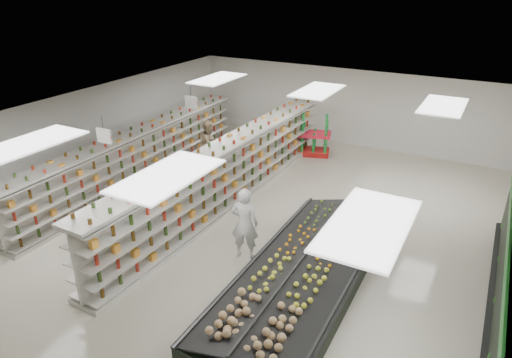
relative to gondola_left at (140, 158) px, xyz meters
The scene contains 12 objects.
floor 5.35m from the gondola_left, ahead, with size 16.00×16.00×0.00m, color beige.
ceiling 5.78m from the gondola_left, ahead, with size 14.00×16.00×0.02m, color white.
wall_back 8.98m from the gondola_left, 54.26° to the left, with size 14.00×0.02×3.20m, color white.
wall_left 2.06m from the gondola_left, 157.50° to the right, with size 0.02×16.00×3.20m, color white.
aisle_sign_near 3.62m from the gondola_left, 62.42° to the right, with size 0.52×0.06×0.75m.
aisle_sign_far 2.69m from the gondola_left, 41.55° to the left, with size 0.52×0.06×0.75m.
gondola_left is the anchor object (origin of this frame).
gondola_center 3.61m from the gondola_left, ahead, with size 1.15×11.90×2.06m.
produce_island 8.09m from the gondola_left, 22.16° to the right, with size 2.50×6.70×1.00m.
soda_endcap 6.93m from the gondola_left, 50.38° to the left, with size 1.48×1.21×1.64m.
shopper_main 6.07m from the gondola_left, 22.98° to the right, with size 0.71×0.47×1.96m, color white.
shopper_background 2.71m from the gondola_left, 60.45° to the left, with size 0.86×0.53×1.78m, color #977C5C.
Camera 1 is at (5.41, -10.35, 6.79)m, focal length 32.00 mm.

